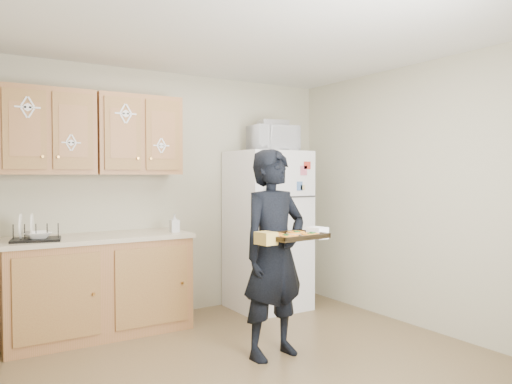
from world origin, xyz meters
The scene contains 22 objects.
floor centered at (0.00, 0.00, 0.00)m, with size 3.60×3.60×0.00m, color brown.
ceiling centered at (0.00, 0.00, 2.50)m, with size 3.60×3.60×0.00m, color silver.
wall_back centered at (0.00, 1.80, 1.25)m, with size 3.60×0.04×2.50m, color #B4AE92.
wall_front centered at (0.00, -1.80, 1.25)m, with size 3.60×0.04×2.50m, color #B4AE92.
wall_right centered at (1.80, 0.00, 1.25)m, with size 0.04×3.60×2.50m, color #B4AE92.
refrigerator centered at (0.95, 1.43, 0.85)m, with size 0.75×0.70×1.70m, color white.
base_cabinet centered at (-0.85, 1.48, 0.43)m, with size 1.60×0.60×0.86m, color olive.
countertop centered at (-0.85, 1.48, 0.88)m, with size 1.64×0.64×0.04m, color beige.
upper_cab_left centered at (-1.25, 1.61, 1.83)m, with size 0.80×0.33×0.75m, color olive.
upper_cab_right centered at (-0.43, 1.61, 1.83)m, with size 0.80×0.33×0.75m, color olive.
cereal_box centered at (1.47, 1.67, 0.16)m, with size 0.20×0.07×0.32m, color #D7C94C.
person centered at (0.20, 0.19, 0.82)m, with size 0.60×0.39×1.65m, color black.
baking_tray centered at (0.16, -0.11, 0.99)m, with size 0.46×0.33×0.04m, color black.
pizza_front_left centered at (0.07, -0.19, 1.01)m, with size 0.15×0.15×0.02m, color orange.
pizza_front_right centered at (0.28, -0.17, 1.01)m, with size 0.15×0.15×0.02m, color orange.
pizza_back_left centered at (0.05, -0.04, 1.01)m, with size 0.15×0.15×0.02m, color orange.
pizza_back_right centered at (0.26, -0.02, 1.01)m, with size 0.15×0.15×0.02m, color orange.
microwave centered at (0.99, 1.38, 1.84)m, with size 0.49×0.33×0.27m, color white.
foil_pan centered at (1.01, 1.41, 2.00)m, with size 0.30×0.21×0.06m, color #ABACB2.
dish_rack centered at (-1.38, 1.39, 0.98)m, with size 0.38×0.29×0.15m, color black.
bowl centered at (-1.36, 1.39, 0.95)m, with size 0.22×0.22×0.05m, color white.
soap_bottle centered at (-0.16, 1.36, 0.99)m, with size 0.08×0.08×0.18m, color white.
Camera 1 is at (-2.01, -3.07, 1.45)m, focal length 35.00 mm.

